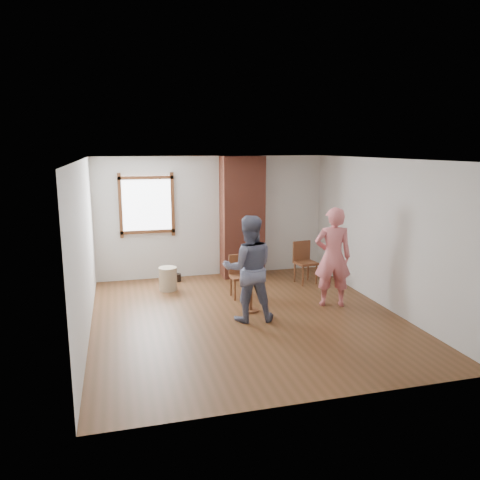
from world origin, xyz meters
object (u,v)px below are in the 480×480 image
object	(u,v)px
side_table	(251,289)
man	(249,269)
dining_chair_right	(304,260)
stoneware_crock	(168,279)
dining_chair_left	(240,274)
person_pink	(333,257)

from	to	relation	value
side_table	man	size ratio (longest dim) A/B	0.35
dining_chair_right	man	world-z (taller)	man
stoneware_crock	dining_chair_right	distance (m)	2.82
dining_chair_left	stoneware_crock	bearing A→B (deg)	148.94
stoneware_crock	man	xyz separation A→B (m)	(1.10, -1.96, 0.64)
dining_chair_left	side_table	world-z (taller)	dining_chair_left
side_table	person_pink	world-z (taller)	person_pink
stoneware_crock	side_table	xyz separation A→B (m)	(1.24, -1.59, 0.17)
dining_chair_left	dining_chair_right	xyz separation A→B (m)	(1.53, 0.57, 0.04)
stoneware_crock	side_table	size ratio (longest dim) A/B	0.77
dining_chair_left	person_pink	size ratio (longest dim) A/B	0.45
side_table	dining_chair_right	bearing A→B (deg)	42.16
side_table	stoneware_crock	bearing A→B (deg)	127.92
man	person_pink	world-z (taller)	person_pink
person_pink	dining_chair_left	bearing A→B (deg)	-15.41
dining_chair_right	person_pink	xyz separation A→B (m)	(-0.08, -1.47, 0.40)
stoneware_crock	dining_chair_left	bearing A→B (deg)	-30.67
dining_chair_right	dining_chair_left	bearing A→B (deg)	-168.43
dining_chair_left	man	bearing A→B (deg)	-98.44
dining_chair_left	man	world-z (taller)	man
dining_chair_left	man	xyz separation A→B (m)	(-0.17, -1.21, 0.42)
dining_chair_left	person_pink	world-z (taller)	person_pink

